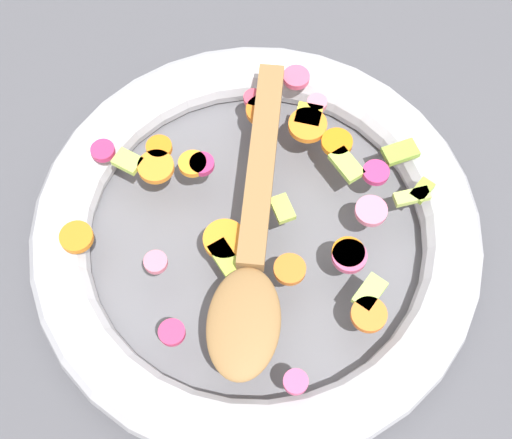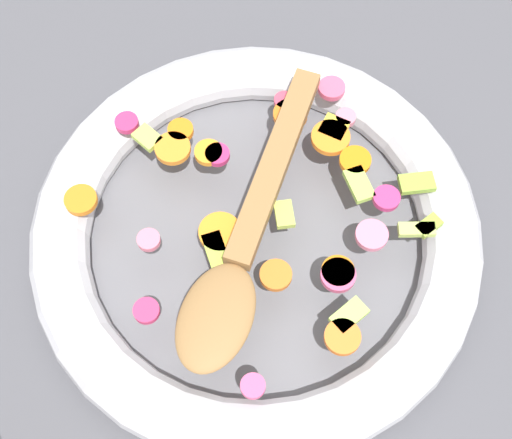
# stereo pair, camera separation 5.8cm
# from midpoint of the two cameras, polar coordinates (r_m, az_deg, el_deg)

# --- Properties ---
(ground_plane) EXTENTS (4.00, 4.00, 0.00)m
(ground_plane) POSITION_cam_midpoint_polar(r_m,az_deg,el_deg) (0.63, 2.64, -2.25)
(ground_plane) COLOR #4C4C51
(skillet) EXTENTS (0.38, 0.38, 0.05)m
(skillet) POSITION_cam_midpoint_polar(r_m,az_deg,el_deg) (0.61, 2.73, -1.42)
(skillet) COLOR slate
(skillet) RESTS_ON ground_plane
(chopped_vegetables) EXTENTS (0.28, 0.30, 0.01)m
(chopped_vegetables) POSITION_cam_midpoint_polar(r_m,az_deg,el_deg) (0.59, 4.63, 1.48)
(chopped_vegetables) COLOR orange
(chopped_vegetables) RESTS_ON skillet
(wooden_spoon) EXTENTS (0.23, 0.22, 0.01)m
(wooden_spoon) POSITION_cam_midpoint_polar(r_m,az_deg,el_deg) (0.56, 2.00, -2.26)
(wooden_spoon) COLOR olive
(wooden_spoon) RESTS_ON chopped_vegetables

